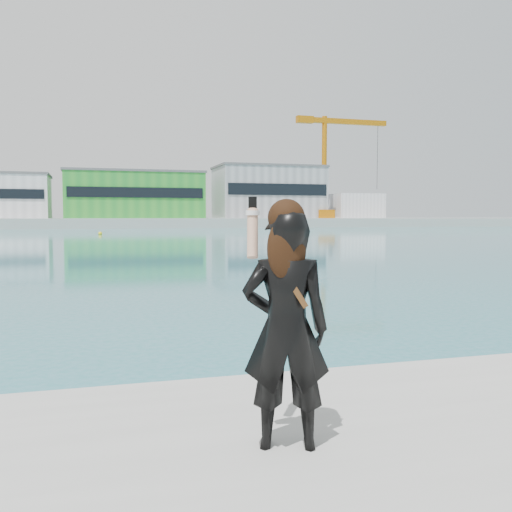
% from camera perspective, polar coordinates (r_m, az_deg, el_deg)
% --- Properties ---
extents(ground, '(500.00, 500.00, 0.00)m').
position_cam_1_polar(ground, '(5.21, 7.24, -22.69)').
color(ground, '#197376').
rests_on(ground, ground).
extents(far_quay, '(320.00, 40.00, 2.00)m').
position_cam_1_polar(far_quay, '(134.29, -15.55, 3.24)').
color(far_quay, '#9E9E99').
rests_on(far_quay, ground).
extents(warehouse_green, '(30.60, 16.36, 10.50)m').
position_cam_1_polar(warehouse_green, '(132.71, -12.11, 5.99)').
color(warehouse_green, '#238F2D').
rests_on(warehouse_green, far_quay).
extents(warehouse_grey_right, '(25.50, 15.35, 12.50)m').
position_cam_1_polar(warehouse_grey_right, '(138.85, 1.25, 6.39)').
color(warehouse_grey_right, gray).
rests_on(warehouse_grey_right, far_quay).
extents(ancillary_shed, '(12.00, 10.00, 6.00)m').
position_cam_1_polar(ancillary_shed, '(145.11, 9.83, 4.94)').
color(ancillary_shed, silver).
rests_on(ancillary_shed, far_quay).
extents(dock_crane, '(23.00, 4.00, 24.00)m').
position_cam_1_polar(dock_crane, '(138.35, 7.30, 9.20)').
color(dock_crane, orange).
rests_on(dock_crane, far_quay).
extents(flagpole_right, '(1.28, 0.16, 8.00)m').
position_cam_1_polar(flagpole_right, '(127.61, -5.52, 5.82)').
color(flagpole_right, silver).
rests_on(flagpole_right, far_quay).
extents(buoy_near, '(0.50, 0.50, 0.50)m').
position_cam_1_polar(buoy_near, '(76.76, -15.31, 2.07)').
color(buoy_near, yellow).
rests_on(buoy_near, ground).
extents(woman, '(0.66, 0.53, 1.67)m').
position_cam_1_polar(woman, '(3.78, 2.99, -6.59)').
color(woman, black).
rests_on(woman, near_quay).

